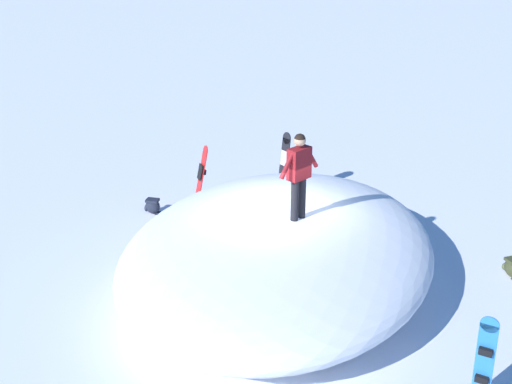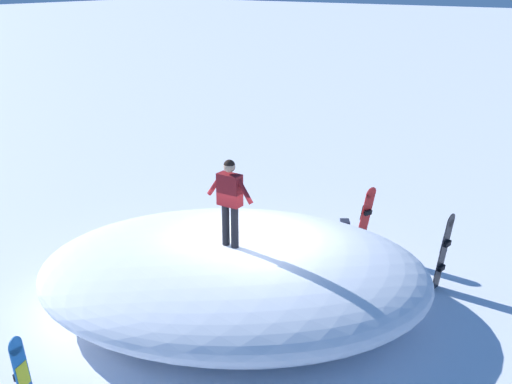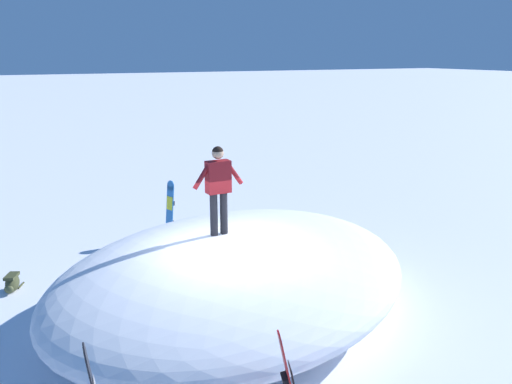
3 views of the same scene
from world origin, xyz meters
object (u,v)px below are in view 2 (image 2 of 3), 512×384
at_px(snowboarder_standing, 230,196).
at_px(snowboard_secondary_upright, 444,251).
at_px(snowboard_primary_upright, 365,219).
at_px(backpack_near, 345,227).

relative_size(snowboarder_standing, snowboard_secondary_upright, 0.95).
relative_size(snowboarder_standing, snowboard_primary_upright, 0.97).
distance_m(snowboard_primary_upright, snowboard_secondary_upright, 2.18).
bearing_deg(snowboard_secondary_upright, snowboarder_standing, 139.16).
bearing_deg(snowboard_primary_upright, snowboarder_standing, 168.90).
xyz_separation_m(snowboarder_standing, snowboard_primary_upright, (3.98, -0.78, -1.57)).
bearing_deg(backpack_near, snowboard_primary_upright, -130.32).
height_order(snowboard_primary_upright, backpack_near, snowboard_primary_upright).
bearing_deg(snowboard_secondary_upright, backpack_near, 64.32).
distance_m(snowboarder_standing, snowboard_secondary_upright, 4.64).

